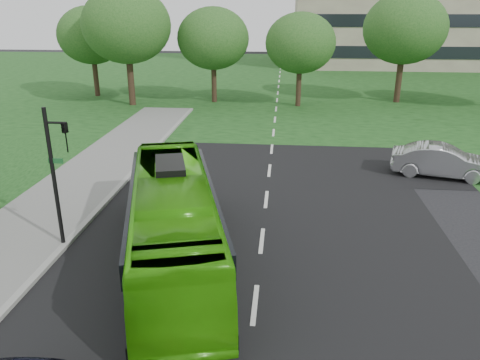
% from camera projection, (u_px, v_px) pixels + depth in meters
% --- Properties ---
extents(ground, '(160.00, 160.00, 0.00)m').
position_uv_depth(ground, '(259.00, 269.00, 15.59)').
color(ground, black).
rests_on(ground, ground).
extents(street_surfaces, '(120.00, 120.00, 0.15)m').
position_uv_depth(street_surfaces, '(270.00, 117.00, 36.84)').
color(street_surfaces, black).
rests_on(street_surfaces, ground).
extents(tree_park_a, '(7.46, 7.46, 9.91)m').
position_uv_depth(tree_park_a, '(126.00, 25.00, 39.28)').
color(tree_park_a, black).
rests_on(tree_park_a, ground).
extents(tree_park_b, '(6.31, 6.31, 8.27)m').
position_uv_depth(tree_park_b, '(213.00, 39.00, 40.98)').
color(tree_park_b, black).
rests_on(tree_park_b, ground).
extents(tree_park_c, '(5.91, 5.91, 7.85)m').
position_uv_depth(tree_park_c, '(301.00, 43.00, 39.26)').
color(tree_park_c, black).
rests_on(tree_park_c, ground).
extents(tree_park_d, '(7.17, 7.17, 9.48)m').
position_uv_depth(tree_park_d, '(405.00, 29.00, 40.55)').
color(tree_park_d, black).
rests_on(tree_park_d, ground).
extents(tree_park_f, '(6.26, 6.26, 8.36)m').
position_uv_depth(tree_park_f, '(91.00, 35.00, 43.84)').
color(tree_park_f, black).
rests_on(tree_park_f, ground).
extents(bus, '(5.31, 11.16, 3.03)m').
position_uv_depth(bus, '(174.00, 221.00, 15.55)').
color(bus, '#38A60D').
rests_on(bus, ground).
extents(sedan, '(5.24, 2.88, 1.64)m').
position_uv_depth(sedan, '(442.00, 161.00, 23.86)').
color(sedan, '#B2B2B7').
rests_on(sedan, ground).
extents(traffic_light, '(0.83, 0.25, 5.12)m').
position_uv_depth(traffic_light, '(57.00, 168.00, 16.04)').
color(traffic_light, black).
rests_on(traffic_light, ground).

